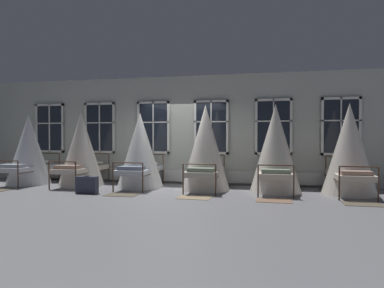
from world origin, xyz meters
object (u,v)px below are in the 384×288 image
at_px(cot_fourth, 205,149).
at_px(cot_sixth, 349,150).
at_px(cot_fifth, 275,150).
at_px(suitcase_dark, 87,185).
at_px(cot_second, 81,150).
at_px(cot_third, 140,151).
at_px(cot_first, 29,151).

relative_size(cot_fourth, cot_sixth, 1.01).
bearing_deg(cot_fifth, suitcase_dark, 105.84).
bearing_deg(cot_sixth, cot_fifth, 89.56).
bearing_deg(cot_fourth, cot_sixth, -90.74).
distance_m(cot_second, cot_third, 1.86).
xyz_separation_m(cot_third, suitcase_dark, (-0.94, -1.36, -0.82)).
distance_m(cot_sixth, suitcase_dark, 6.78).
distance_m(cot_third, cot_fourth, 1.94).
xyz_separation_m(cot_third, cot_fourth, (1.94, -0.05, 0.09)).
height_order(cot_third, cot_fifth, cot_fifth).
distance_m(cot_third, suitcase_dark, 1.84).
relative_size(cot_fifth, suitcase_dark, 4.17).
relative_size(cot_second, cot_fifth, 0.94).
bearing_deg(cot_fifth, cot_sixth, -89.83).
relative_size(cot_fifth, cot_sixth, 1.00).
bearing_deg(cot_fourth, cot_second, 88.72).
relative_size(cot_first, cot_third, 1.00).
height_order(cot_second, cot_sixth, cot_sixth).
bearing_deg(cot_second, cot_fourth, -88.80).
bearing_deg(suitcase_dark, cot_second, 124.90).
relative_size(cot_first, cot_sixth, 0.92).
bearing_deg(cot_third, suitcase_dark, 144.10).
bearing_deg(cot_third, cot_sixth, -91.52).
distance_m(cot_fifth, suitcase_dark, 5.02).
bearing_deg(cot_third, cot_first, 89.59).
xyz_separation_m(cot_first, cot_second, (1.80, 0.01, 0.02)).
xyz_separation_m(cot_fourth, cot_sixth, (3.71, 0.03, -0.01)).
relative_size(cot_second, cot_third, 1.02).
bearing_deg(cot_second, cot_first, 91.61).
xyz_separation_m(cot_first, cot_third, (3.66, 0.05, 0.01)).
height_order(cot_fifth, suitcase_dark, cot_fifth).
bearing_deg(cot_fourth, cot_first, 88.85).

